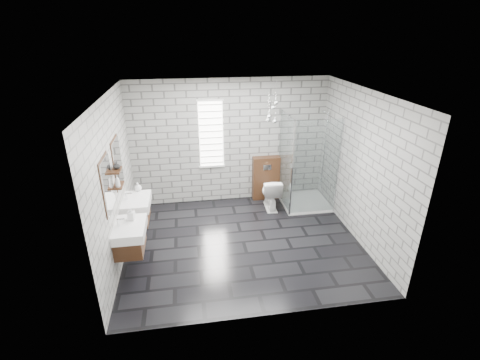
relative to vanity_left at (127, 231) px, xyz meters
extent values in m
cube|color=black|center=(1.91, 0.52, -0.77)|extent=(4.20, 3.60, 0.02)
cube|color=white|center=(1.91, 0.52, 1.95)|extent=(4.20, 3.60, 0.02)
cube|color=gray|center=(1.91, 2.33, 0.59)|extent=(4.20, 0.02, 2.70)
cube|color=gray|center=(1.91, -1.29, 0.59)|extent=(4.20, 0.02, 2.70)
cube|color=gray|center=(-0.20, 0.52, 0.59)|extent=(0.02, 3.60, 2.70)
cube|color=gray|center=(4.02, 0.52, 0.59)|extent=(0.02, 3.60, 2.70)
cube|color=#422614|center=(0.02, 0.00, -0.21)|extent=(0.42, 0.62, 0.30)
cube|color=silver|center=(0.22, 0.00, -0.18)|extent=(0.02, 0.35, 0.01)
cube|color=white|center=(0.04, 0.00, 0.02)|extent=(0.47, 0.70, 0.15)
cylinder|color=silver|center=(-0.11, 0.00, 0.15)|extent=(0.04, 0.04, 0.12)
cylinder|color=silver|center=(-0.06, 0.00, 0.20)|extent=(0.10, 0.02, 0.02)
cube|color=white|center=(-0.17, 0.00, 0.79)|extent=(0.03, 0.55, 0.80)
cube|color=#422614|center=(-0.19, 0.00, 0.79)|extent=(0.01, 0.59, 0.84)
cube|color=#422614|center=(0.02, 0.90, -0.21)|extent=(0.42, 0.62, 0.30)
cube|color=silver|center=(0.22, 0.90, -0.18)|extent=(0.02, 0.35, 0.01)
cube|color=white|center=(0.04, 0.90, 0.02)|extent=(0.47, 0.70, 0.15)
cylinder|color=silver|center=(-0.11, 0.90, 0.15)|extent=(0.04, 0.04, 0.12)
cylinder|color=silver|center=(-0.06, 0.90, 0.20)|extent=(0.10, 0.02, 0.02)
cube|color=white|center=(-0.17, 0.90, 0.79)|extent=(0.03, 0.55, 0.80)
cube|color=#422614|center=(-0.19, 0.90, 0.79)|extent=(0.01, 0.59, 0.84)
cube|color=#422614|center=(-0.12, 0.47, 0.56)|extent=(0.14, 0.30, 0.03)
cube|color=#422614|center=(-0.12, 0.47, 0.82)|extent=(0.14, 0.30, 0.03)
cube|color=white|center=(1.51, 2.30, 0.79)|extent=(0.50, 0.02, 1.40)
cube|color=silver|center=(1.51, 2.29, 1.51)|extent=(0.56, 0.04, 0.04)
cube|color=silver|center=(1.51, 2.29, 0.07)|extent=(0.56, 0.04, 0.04)
cube|color=silver|center=(1.51, 2.28, 0.16)|extent=(0.48, 0.01, 0.02)
cube|color=silver|center=(1.51, 2.28, 0.30)|extent=(0.48, 0.01, 0.02)
cube|color=silver|center=(1.51, 2.28, 0.44)|extent=(0.48, 0.01, 0.02)
cube|color=silver|center=(1.51, 2.28, 0.58)|extent=(0.48, 0.01, 0.02)
cube|color=silver|center=(1.51, 2.28, 0.72)|extent=(0.48, 0.01, 0.02)
cube|color=silver|center=(1.51, 2.28, 0.86)|extent=(0.48, 0.01, 0.02)
cube|color=silver|center=(1.51, 2.28, 1.00)|extent=(0.48, 0.01, 0.02)
cube|color=silver|center=(1.51, 2.28, 1.14)|extent=(0.48, 0.01, 0.02)
cube|color=silver|center=(1.51, 2.28, 1.28)|extent=(0.48, 0.01, 0.03)
cube|color=silver|center=(1.51, 2.28, 1.42)|extent=(0.48, 0.01, 0.03)
cube|color=#422614|center=(2.70, 2.22, -0.26)|extent=(0.60, 0.20, 1.00)
cube|color=silver|center=(2.70, 2.11, 0.04)|extent=(0.18, 0.01, 0.12)
cube|color=white|center=(3.51, 1.82, -0.73)|extent=(1.00, 1.00, 0.06)
cube|color=silver|center=(3.51, 1.33, 0.27)|extent=(1.00, 0.01, 2.00)
cube|color=silver|center=(3.02, 1.82, 0.27)|extent=(0.01, 1.00, 2.00)
cube|color=silver|center=(3.02, 1.33, 0.27)|extent=(0.03, 0.03, 2.00)
cube|color=silver|center=(3.99, 1.33, 0.27)|extent=(0.03, 0.03, 2.00)
cylinder|color=silver|center=(3.95, 2.02, 0.34)|extent=(0.02, 0.02, 1.80)
cylinder|color=silver|center=(3.87, 2.02, 1.26)|extent=(0.14, 0.14, 0.02)
sphere|color=silver|center=(2.63, 1.82, 1.25)|extent=(0.09, 0.09, 0.09)
cylinder|color=silver|center=(2.63, 1.82, 1.62)|extent=(0.01, 0.01, 0.65)
sphere|color=silver|center=(2.75, 1.82, 1.15)|extent=(0.09, 0.09, 0.09)
cylinder|color=silver|center=(2.75, 1.82, 1.57)|extent=(0.01, 0.01, 0.75)
sphere|color=silver|center=(2.73, 1.93, 1.40)|extent=(0.09, 0.09, 0.09)
cylinder|color=silver|center=(2.73, 1.93, 1.69)|extent=(0.01, 0.01, 0.50)
sphere|color=silver|center=(2.64, 1.93, 1.15)|extent=(0.09, 0.09, 0.09)
cylinder|color=silver|center=(2.64, 1.93, 1.57)|extent=(0.01, 0.01, 0.75)
sphere|color=silver|center=(2.79, 1.91, 1.50)|extent=(0.09, 0.09, 0.09)
cylinder|color=silver|center=(2.79, 1.91, 1.74)|extent=(0.01, 0.01, 0.40)
imported|color=white|center=(2.70, 1.75, -0.41)|extent=(0.42, 0.70, 0.70)
imported|color=#B2B2B2|center=(0.06, 0.16, 0.20)|extent=(0.12, 0.12, 0.21)
imported|color=#B2B2B2|center=(0.05, 1.22, 0.17)|extent=(0.16, 0.16, 0.16)
imported|color=#B2B2B2|center=(-0.11, 0.38, 0.68)|extent=(0.08, 0.08, 0.20)
imported|color=#B2B2B2|center=(-0.11, 0.49, 0.90)|extent=(0.14, 0.14, 0.11)
camera|label=1|loc=(1.00, -4.79, 2.88)|focal=26.00mm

